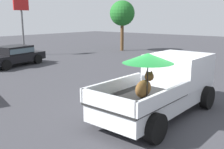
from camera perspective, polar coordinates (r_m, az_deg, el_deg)
ground_plane at (r=8.97m, az=9.79°, el=-8.67°), size 80.00×80.00×0.00m
pickup_truck_main at (r=9.01m, az=11.45°, el=-2.07°), size 5.08×2.31×2.21m
parked_sedan_near at (r=18.89m, az=-20.58°, el=4.05°), size 4.55×2.57×1.33m
motel_sign at (r=23.92m, az=-19.02°, el=11.94°), size 1.40×0.16×4.69m
tree_by_lot at (r=25.93m, az=2.24°, el=13.08°), size 2.41×2.41×4.81m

